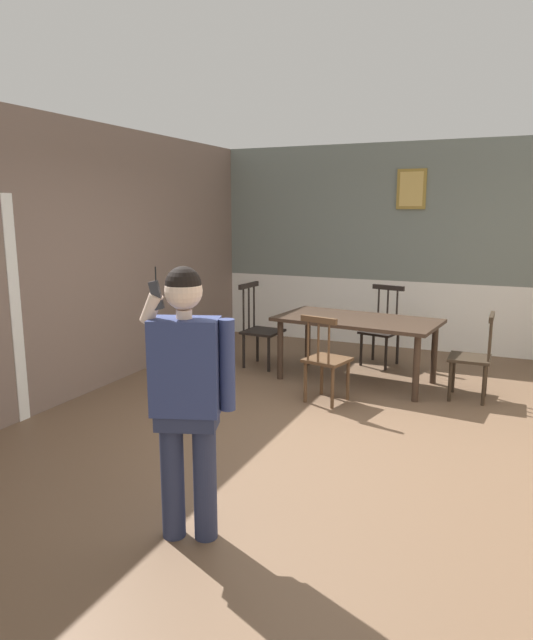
# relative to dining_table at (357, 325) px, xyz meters

# --- Properties ---
(ground_plane) EXTENTS (7.79, 7.79, 0.00)m
(ground_plane) POSITION_rel_dining_table_xyz_m (0.10, -1.62, -0.66)
(ground_plane) COLOR brown
(room_back_partition) EXTENTS (5.42, 0.17, 2.87)m
(room_back_partition) POSITION_rel_dining_table_xyz_m (0.10, 1.92, 0.72)
(room_back_partition) COLOR slate
(room_back_partition) RESTS_ON ground_plane
(room_left_partition) EXTENTS (0.13, 7.08, 2.87)m
(room_left_partition) POSITION_rel_dining_table_xyz_m (-2.61, -1.62, 0.77)
(room_left_partition) COLOR #756056
(room_left_partition) RESTS_ON ground_plane
(dining_table) EXTENTS (1.89, 1.12, 0.74)m
(dining_table) POSITION_rel_dining_table_xyz_m (0.00, 0.00, 0.00)
(dining_table) COLOR #38281E
(dining_table) RESTS_ON ground_plane
(chair_near_window) EXTENTS (0.41, 0.41, 0.92)m
(chair_near_window) POSITION_rel_dining_table_xyz_m (1.28, -0.14, -0.20)
(chair_near_window) COLOR #2D2319
(chair_near_window) RESTS_ON ground_plane
(chair_by_doorway) EXTENTS (0.48, 0.48, 1.05)m
(chair_by_doorway) POSITION_rel_dining_table_xyz_m (-1.28, 0.14, -0.17)
(chair_by_doorway) COLOR black
(chair_by_doorway) RESTS_ON ground_plane
(chair_at_table_head) EXTENTS (0.48, 0.48, 0.92)m
(chair_at_table_head) POSITION_rel_dining_table_xyz_m (-0.10, -0.84, -0.20)
(chair_at_table_head) COLOR #513823
(chair_at_table_head) RESTS_ON ground_plane
(chair_opposite_corner) EXTENTS (0.51, 0.51, 1.01)m
(chair_opposite_corner) POSITION_rel_dining_table_xyz_m (0.10, 0.85, -0.19)
(chair_opposite_corner) COLOR black
(chair_opposite_corner) RESTS_ON ground_plane
(person_figure) EXTENTS (0.52, 0.33, 1.65)m
(person_figure) POSITION_rel_dining_table_xyz_m (-0.08, -3.53, 0.28)
(person_figure) COLOR #282E49
(person_figure) RESTS_ON ground_plane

